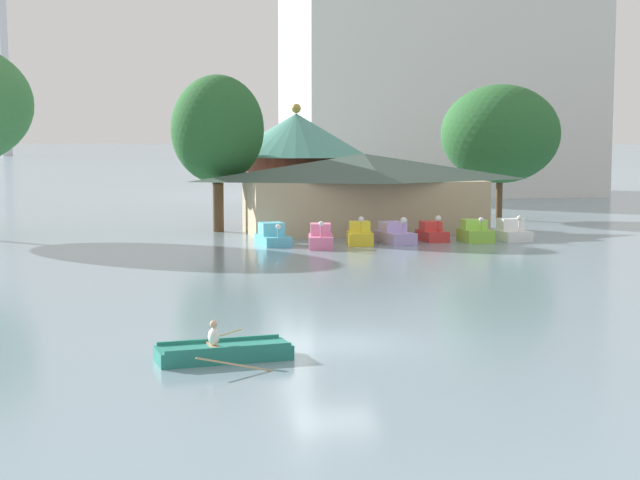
{
  "coord_description": "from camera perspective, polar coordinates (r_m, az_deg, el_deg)",
  "views": [
    {
      "loc": [
        -6.62,
        -28.89,
        6.23
      ],
      "look_at": [
        2.81,
        15.53,
        1.53
      ],
      "focal_mm": 55.7,
      "sensor_mm": 36.0,
      "label": 1
    }
  ],
  "objects": [
    {
      "name": "pedal_boat_white",
      "position": [
        61.39,
        10.97,
        0.47
      ],
      "size": [
        1.8,
        2.38,
        1.6
      ],
      "rotation": [
        0.0,
        0.0,
        -1.51
      ],
      "color": "white",
      "rests_on": "ground"
    },
    {
      "name": "pedal_boat_cyan",
      "position": [
        57.85,
        -2.74,
        0.21
      ],
      "size": [
        1.81,
        3.05,
        1.32
      ],
      "rotation": [
        0.0,
        0.0,
        -1.47
      ],
      "color": "#4CB7CC",
      "rests_on": "ground"
    },
    {
      "name": "pedal_boat_lavender",
      "position": [
        58.74,
        4.32,
        0.31
      ],
      "size": [
        2.02,
        2.95,
        1.64
      ],
      "rotation": [
        0.0,
        0.0,
        -1.39
      ],
      "color": "#B299D8",
      "rests_on": "ground"
    },
    {
      "name": "boathouse",
      "position": [
        65.24,
        2.54,
        2.82
      ],
      "size": [
        16.47,
        7.27,
        5.18
      ],
      "color": "tan",
      "rests_on": "ground"
    },
    {
      "name": "pedal_boat_lime",
      "position": [
        60.33,
        8.9,
        0.41
      ],
      "size": [
        1.67,
        2.48,
        1.55
      ],
      "rotation": [
        0.0,
        0.0,
        -1.6
      ],
      "color": "#8CCC3F",
      "rests_on": "ground"
    },
    {
      "name": "pedal_boat_pink",
      "position": [
        56.25,
        0.04,
        0.1
      ],
      "size": [
        1.82,
        2.89,
        1.62
      ],
      "rotation": [
        0.0,
        0.0,
        -1.75
      ],
      "color": "pink",
      "rests_on": "ground"
    },
    {
      "name": "pedal_boat_yellow",
      "position": [
        58.05,
        2.3,
        0.28
      ],
      "size": [
        1.83,
        2.65,
        1.73
      ],
      "rotation": [
        0.0,
        0.0,
        -1.75
      ],
      "color": "yellow",
      "rests_on": "ground"
    },
    {
      "name": "rowboat_with_rower",
      "position": [
        28.18,
        -5.58,
        -6.42
      ],
      "size": [
        3.89,
        3.7,
        1.18
      ],
      "rotation": [
        0.0,
        0.0,
        0.12
      ],
      "color": "#237A6B",
      "rests_on": "ground"
    },
    {
      "name": "background_building_block",
      "position": [
        110.81,
        6.75,
        9.38
      ],
      "size": [
        32.69,
        19.45,
        26.01
      ],
      "color": "silver",
      "rests_on": "ground"
    },
    {
      "name": "shoreline_tree_mid",
      "position": [
        66.13,
        -5.91,
        6.33
      ],
      "size": [
        6.15,
        6.15,
        10.36
      ],
      "color": "brown",
      "rests_on": "ground"
    },
    {
      "name": "ground_plane",
      "position": [
        30.29,
        0.91,
        -5.97
      ],
      "size": [
        2000.0,
        2000.0,
        0.0
      ],
      "primitive_type": "plane",
      "color": "gray"
    },
    {
      "name": "pedal_boat_red",
      "position": [
        60.38,
        6.45,
        0.4
      ],
      "size": [
        1.47,
        2.41,
        1.62
      ],
      "rotation": [
        0.0,
        0.0,
        -1.51
      ],
      "color": "red",
      "rests_on": "ground"
    },
    {
      "name": "shoreline_tree_right",
      "position": [
        76.48,
        10.32,
        6.02
      ],
      "size": [
        8.97,
        8.97,
        10.23
      ],
      "color": "brown",
      "rests_on": "ground"
    },
    {
      "name": "green_roof_pavilion",
      "position": [
        71.91,
        -1.37,
        4.65
      ],
      "size": [
        10.56,
        10.56,
        8.67
      ],
      "color": "brown",
      "rests_on": "ground"
    }
  ]
}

